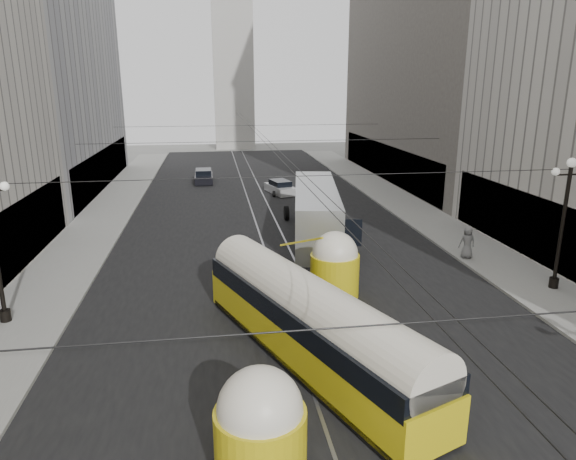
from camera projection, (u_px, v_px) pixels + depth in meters
name	position (u px, v px, depth m)	size (l,w,h in m)	color
road	(267.00, 224.00, 37.24)	(20.00, 85.00, 0.02)	black
sidewalk_left	(104.00, 217.00, 38.86)	(4.00, 72.00, 0.15)	gray
sidewalk_right	(407.00, 206.00, 42.24)	(4.00, 72.00, 0.15)	gray
rail_left	(256.00, 224.00, 37.13)	(0.12, 85.00, 0.04)	gray
rail_right	(277.00, 223.00, 37.34)	(0.12, 85.00, 0.04)	gray
building_left_far	(21.00, 31.00, 45.25)	(12.60, 28.60, 28.60)	#999999
building_right_far	(450.00, 15.00, 50.33)	(12.60, 32.60, 32.60)	#514C47
distant_tower	(232.00, 49.00, 78.32)	(6.00, 6.00, 31.36)	#B2AFA8
lamppost_right_mid	(564.00, 217.00, 24.19)	(1.86, 0.44, 6.37)	black
catenary	(269.00, 144.00, 34.68)	(25.00, 72.00, 0.23)	black
streetcar	(309.00, 321.00, 18.44)	(6.94, 13.82, 3.22)	gold
city_bus	(316.00, 210.00, 33.85)	(4.75, 13.16, 3.26)	#A9ACAF
sedan_white_far	(280.00, 188.00, 47.29)	(2.65, 4.28, 1.26)	silver
sedan_dark_far	(204.00, 177.00, 52.69)	(1.82, 4.35, 1.37)	black
pedestrian_sidewalk_right	(467.00, 242.00, 29.24)	(0.92, 0.56, 1.87)	slate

